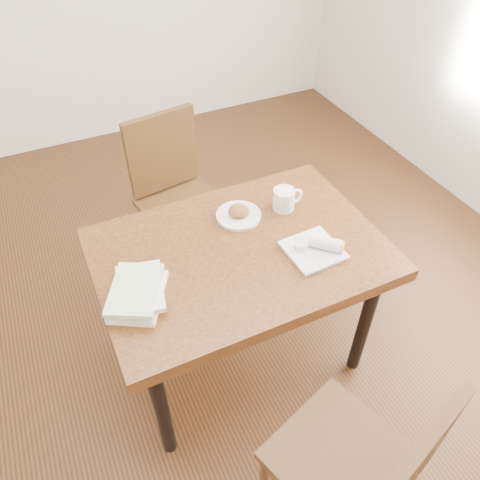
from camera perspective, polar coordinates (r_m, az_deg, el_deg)
name	(u,v)px	position (r m, az deg, el deg)	size (l,w,h in m)	color
ground	(240,352)	(2.52, 0.00, -13.50)	(4.00, 5.00, 0.01)	#472814
room_walls	(240,28)	(1.47, 0.00, 24.47)	(4.02, 5.02, 2.80)	beige
table	(240,263)	(2.00, 0.00, -2.82)	(1.18, 0.83, 0.75)	brown
chair_near	(365,467)	(1.71, 15.01, -25.21)	(0.53, 0.53, 0.95)	#472D14
chair_far	(175,189)	(2.61, -7.95, 6.15)	(0.48, 0.48, 0.95)	#4C3415
plate_scone	(239,214)	(2.08, -0.17, 3.20)	(0.20, 0.20, 0.06)	white
coffee_mug	(285,199)	(2.12, 5.48, 5.04)	(0.15, 0.10, 0.10)	white
plate_burrito	(317,248)	(1.94, 9.37, -0.95)	(0.23, 0.22, 0.07)	white
book_stack	(138,292)	(1.77, -12.34, -6.20)	(0.28, 0.31, 0.07)	white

